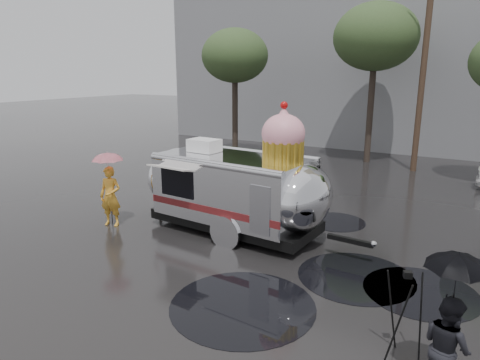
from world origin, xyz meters
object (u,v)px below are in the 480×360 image
Objects in this scene: airstream_trailer at (237,186)px; tripod at (404,307)px; person_left at (111,196)px; person_right at (447,347)px.

airstream_trailer is 4.62× the size of tripod.
airstream_trailer is 6.58m from tripod.
person_left reaches higher than person_right.
person_right is (9.74, -2.79, -0.14)m from person_left.
person_left is (-3.67, -1.50, -0.47)m from airstream_trailer.
airstream_trailer is 7.46m from person_right.
airstream_trailer is 3.99m from person_left.
person_left is 9.33m from tripod.
person_right is (6.08, -4.29, -0.61)m from airstream_trailer.
person_right is 0.89m from tripod.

